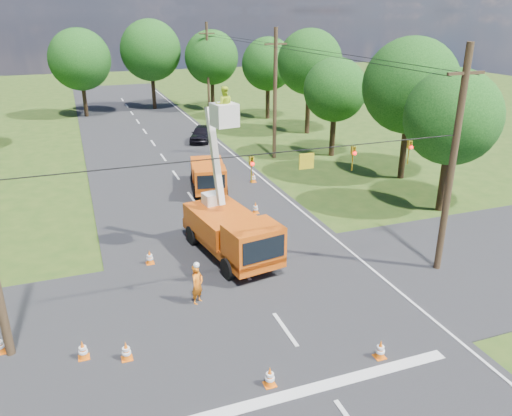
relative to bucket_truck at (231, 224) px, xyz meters
name	(u,v)px	position (x,y,z in m)	size (l,w,h in m)	color
ground	(176,176)	(0.03, 13.55, -1.68)	(140.00, 140.00, 0.00)	#294815
road_main	(176,176)	(0.03, 13.55, -1.68)	(12.00, 100.00, 0.06)	black
road_cross	(266,303)	(0.03, -4.45, -1.68)	(56.00, 10.00, 0.07)	black
stop_bar	(325,387)	(0.03, -9.65, -1.68)	(9.00, 0.45, 0.02)	silver
edge_line	(249,168)	(5.63, 13.55, -1.68)	(0.12, 90.00, 0.02)	silver
bucket_truck	(231,224)	(0.00, 0.00, 0.00)	(3.39, 6.73, 8.06)	#CB490E
second_truck	(208,175)	(1.47, 9.72, -0.63)	(2.96, 5.65, 2.01)	#CB490E
ground_worker	(197,285)	(-2.57, -3.50, -0.83)	(0.62, 0.41, 1.71)	orange
distant_car	(202,133)	(4.37, 22.89, -0.97)	(1.69, 4.21, 1.43)	black
traffic_cone_0	(270,377)	(-1.61, -9.01, -1.32)	(0.38, 0.38, 0.71)	orange
traffic_cone_1	(380,349)	(2.44, -9.04, -1.32)	(0.38, 0.38, 0.71)	orange
traffic_cone_2	(265,241)	(1.86, 0.38, -1.32)	(0.38, 0.38, 0.71)	orange
traffic_cone_3	(256,208)	(2.96, 4.76, -1.32)	(0.38, 0.38, 0.71)	orange
traffic_cone_4	(126,351)	(-5.72, -6.14, -1.32)	(0.38, 0.38, 0.71)	orange
traffic_cone_5	(83,350)	(-7.10, -5.57, -1.32)	(0.38, 0.38, 0.71)	orange
traffic_cone_7	(253,178)	(4.78, 10.18, -1.32)	(0.38, 0.38, 0.71)	orange
traffic_cone_8	(150,257)	(-3.87, 0.56, -1.32)	(0.38, 0.38, 0.71)	orange
pole_right_near	(453,162)	(8.53, -4.45, 3.42)	(1.80, 0.30, 10.00)	#4C3823
pole_right_mid	(275,94)	(8.53, 15.55, 3.42)	(1.80, 0.30, 10.00)	#4C3823
pole_right_far	(208,68)	(8.53, 35.55, 3.42)	(1.80, 0.30, 10.00)	#4C3823
signal_span	(322,159)	(2.25, -4.46, 4.20)	(18.00, 0.29, 1.07)	black
tree_right_a	(452,117)	(13.53, 1.55, 3.88)	(5.40, 5.40, 8.28)	#382616
tree_right_b	(411,86)	(15.03, 7.55, 4.75)	(6.40, 6.40, 9.65)	#382616
tree_right_c	(335,90)	(13.23, 14.55, 3.63)	(5.00, 5.00, 7.83)	#382616
tree_right_d	(310,62)	(14.83, 22.55, 4.99)	(6.00, 6.00, 9.70)	#382616
tree_right_e	(268,64)	(13.83, 30.55, 4.13)	(5.60, 5.60, 8.63)	#382616
tree_far_a	(80,60)	(-4.97, 38.55, 4.51)	(6.60, 6.60, 9.50)	#382616
tree_far_b	(151,50)	(3.03, 40.55, 5.13)	(7.00, 7.00, 10.32)	#382616
tree_far_c	(211,58)	(9.53, 37.55, 4.38)	(6.20, 6.20, 9.18)	#382616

